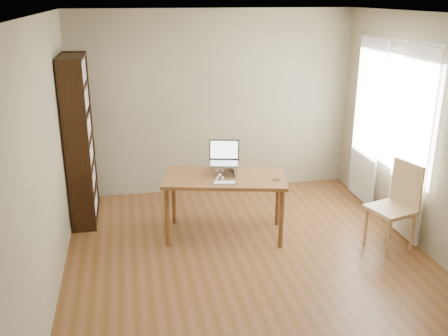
# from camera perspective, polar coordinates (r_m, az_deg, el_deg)

# --- Properties ---
(room) EXTENTS (4.04, 4.54, 2.64)m
(room) POSITION_cam_1_polar(r_m,az_deg,el_deg) (5.06, 3.68, 2.28)
(room) COLOR #563516
(room) RESTS_ON ground
(bookshelf) EXTENTS (0.30, 0.90, 2.10)m
(bookshelf) POSITION_cam_1_polar(r_m,az_deg,el_deg) (6.48, -16.17, 3.04)
(bookshelf) COLOR black
(bookshelf) RESTS_ON ground
(curtains) EXTENTS (0.03, 1.90, 2.25)m
(curtains) POSITION_cam_1_polar(r_m,az_deg,el_deg) (6.50, 18.20, 4.00)
(curtains) COLOR white
(curtains) RESTS_ON ground
(desk) EXTENTS (1.55, 1.02, 0.75)m
(desk) POSITION_cam_1_polar(r_m,az_deg,el_deg) (5.88, 0.12, -1.86)
(desk) COLOR brown
(desk) RESTS_ON ground
(laptop_stand) EXTENTS (0.32, 0.25, 0.13)m
(laptop_stand) POSITION_cam_1_polar(r_m,az_deg,el_deg) (5.90, -0.03, 0.02)
(laptop_stand) COLOR silver
(laptop_stand) RESTS_ON desk
(laptop) EXTENTS (0.40, 0.37, 0.25)m
(laptop) POSITION_cam_1_polar(r_m,az_deg,el_deg) (5.92, -0.14, 1.25)
(laptop) COLOR silver
(laptop) RESTS_ON laptop_stand
(keyboard) EXTENTS (0.28, 0.16, 0.02)m
(keyboard) POSITION_cam_1_polar(r_m,az_deg,el_deg) (5.64, 0.07, -1.70)
(keyboard) COLOR silver
(keyboard) RESTS_ON desk
(coaster) EXTENTS (0.10, 0.10, 0.01)m
(coaster) POSITION_cam_1_polar(r_m,az_deg,el_deg) (5.79, 5.99, -1.28)
(coaster) COLOR #54391C
(coaster) RESTS_ON desk
(cat) EXTENTS (0.23, 0.47, 0.14)m
(cat) POSITION_cam_1_polar(r_m,az_deg,el_deg) (5.93, -0.35, -0.13)
(cat) COLOR #4C443B
(cat) RESTS_ON desk
(chair) EXTENTS (0.56, 0.56, 1.01)m
(chair) POSITION_cam_1_polar(r_m,az_deg,el_deg) (5.96, 19.28, -3.81)
(chair) COLOR tan
(chair) RESTS_ON ground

